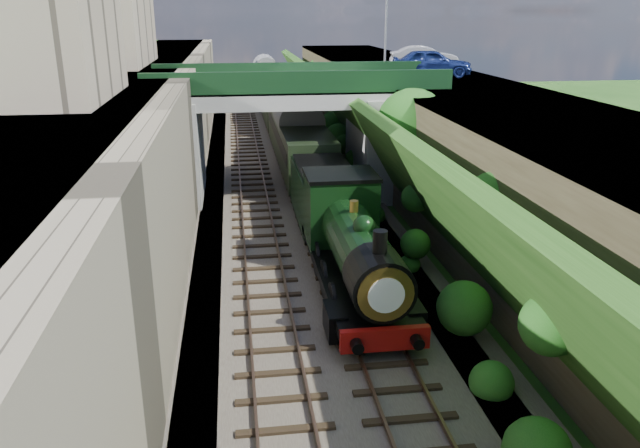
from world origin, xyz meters
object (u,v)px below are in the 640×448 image
(lamppost, at_px, (387,20))
(car_silver, at_px, (424,57))
(tender, at_px, (325,199))
(locomotive, at_px, (354,249))
(car_blue, at_px, (432,63))
(road_bridge, at_px, (303,124))
(tree, at_px, (413,127))

(lamppost, xyz_separation_m, car_silver, (3.23, 1.81, -2.54))
(tender, bearing_deg, locomotive, -90.00)
(lamppost, distance_m, car_blue, 5.05)
(car_blue, distance_m, car_silver, 5.87)
(road_bridge, height_order, tree, road_bridge)
(locomotive, bearing_deg, lamppost, 73.94)
(lamppost, xyz_separation_m, tender, (-6.20, -14.19, -7.95))
(road_bridge, xyz_separation_m, car_blue, (8.44, 3.44, 3.02))
(car_silver, distance_m, locomotive, 25.71)
(road_bridge, bearing_deg, lamppost, 48.76)
(locomotive, relative_size, tender, 1.70)
(tree, bearing_deg, lamppost, 83.15)
(tree, distance_m, tender, 5.88)
(car_silver, relative_size, tender, 0.79)
(lamppost, xyz_separation_m, car_blue, (1.98, -3.93, -2.47))
(road_bridge, relative_size, locomotive, 1.56)
(road_bridge, height_order, car_blue, car_blue)
(lamppost, relative_size, tender, 1.00)
(lamppost, height_order, tender, lamppost)
(tree, distance_m, lamppost, 13.43)
(road_bridge, relative_size, lamppost, 2.67)
(tree, relative_size, locomotive, 0.65)
(tree, bearing_deg, tender, -159.37)
(road_bridge, relative_size, tree, 2.42)
(road_bridge, xyz_separation_m, tree, (4.97, -5.04, 0.57))
(car_blue, xyz_separation_m, car_silver, (1.25, 5.74, -0.06))
(road_bridge, xyz_separation_m, car_silver, (9.70, 9.18, 2.95))
(tree, height_order, car_silver, car_silver)
(car_blue, bearing_deg, car_silver, -1.24)
(car_silver, bearing_deg, lamppost, 127.47)
(locomotive, bearing_deg, tender, 90.00)
(tree, relative_size, car_blue, 1.34)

